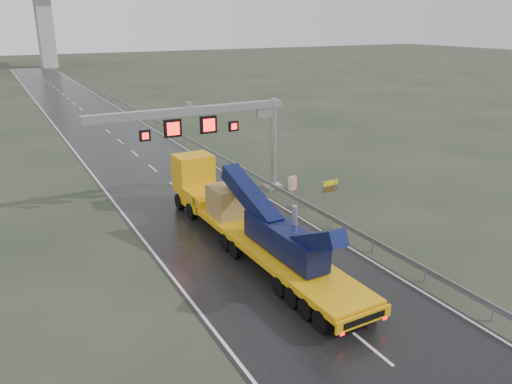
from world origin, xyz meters
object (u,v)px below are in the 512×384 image
sign_gantry (217,125)px  exit_sign_pair (330,189)px  heavy_haul_truck (239,213)px  striped_barrier (292,183)px

sign_gantry → exit_sign_pair: (6.01, -5.95, -4.10)m
exit_sign_pair → sign_gantry: bearing=133.2°
sign_gantry → exit_sign_pair: 9.40m
exit_sign_pair → heavy_haul_truck: bearing=-170.0°
sign_gantry → exit_sign_pair: bearing=-44.7°
heavy_haul_truck → striped_barrier: 10.41m
heavy_haul_truck → striped_barrier: (8.01, 6.53, -1.23)m
exit_sign_pair → striped_barrier: exit_sign_pair is taller
sign_gantry → striped_barrier: bearing=-11.1°
sign_gantry → heavy_haul_truck: (-2.12, -7.68, -3.83)m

